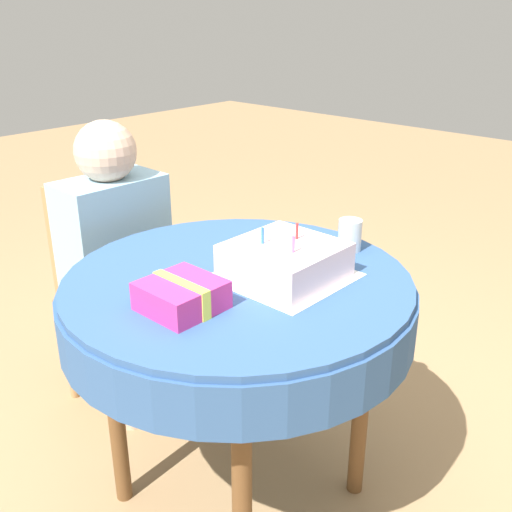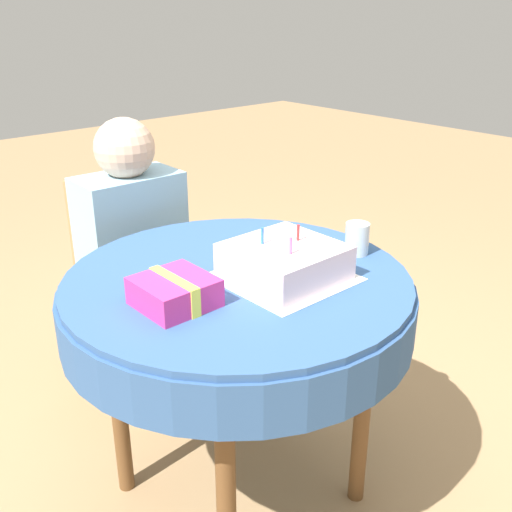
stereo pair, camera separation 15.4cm
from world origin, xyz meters
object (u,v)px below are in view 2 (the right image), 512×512
Objects in this scene: birthday_cake at (284,261)px; drinking_glass at (357,239)px; chair at (128,280)px; person at (135,238)px; gift_box at (175,292)px.

birthday_cake is 2.85× the size of drinking_glass.
person is (-0.00, -0.08, 0.20)m from chair.
drinking_glass is (0.28, -0.02, -0.00)m from birthday_cake.
gift_box is (-0.60, 0.09, -0.01)m from drinking_glass.
drinking_glass is (0.30, -0.87, 0.35)m from chair.
drinking_glass is (0.30, -0.79, 0.15)m from person.
birthday_cake is 0.32m from gift_box.
chair reaches higher than gift_box.
drinking_glass is 0.53× the size of gift_box.
birthday_cake is at bearing -87.62° from chair.
person reaches higher than chair.
birthday_cake is (0.02, -0.77, 0.15)m from person.
birthday_cake reaches higher than gift_box.
birthday_cake is at bearing -87.35° from person.
birthday_cake is (0.01, -0.85, 0.35)m from chair.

